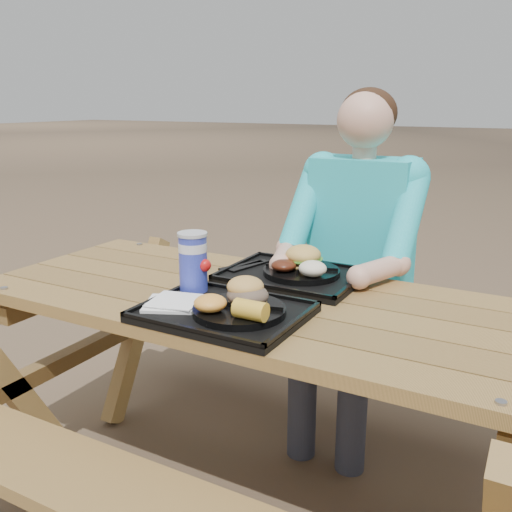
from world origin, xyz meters
The scene contains 18 objects.
ground centered at (0.00, 0.00, 0.00)m, with size 60.00×60.00×0.00m, color #999999.
picnic_table centered at (0.00, 0.00, 0.38)m, with size 1.80×1.49×0.75m, color #999999, non-canonical shape.
tray_near centered at (0.00, -0.20, 0.76)m, with size 0.45×0.35×0.02m, color black.
tray_far centered at (0.03, 0.21, 0.76)m, with size 0.45×0.35×0.02m, color black.
plate_near centered at (0.06, -0.20, 0.78)m, with size 0.26×0.26×0.02m, color black.
plate_far centered at (0.06, 0.22, 0.78)m, with size 0.26×0.26×0.02m, color black.
napkin_stack centered at (-0.15, -0.24, 0.78)m, with size 0.15×0.15×0.02m, color white.
soda_cup centered at (-0.17, -0.10, 0.86)m, with size 0.09×0.09×0.17m, color #1623A6.
condiment_bbq centered at (-0.01, -0.07, 0.78)m, with size 0.04×0.04×0.03m, color black.
condiment_mustard centered at (0.06, -0.08, 0.78)m, with size 0.05×0.05×0.03m, color #F8F31B.
sandwich centered at (0.06, -0.16, 0.85)m, with size 0.11×0.11×0.11m, color #DCA14D, non-canonical shape.
mac_cheese centered at (0.01, -0.27, 0.81)m, with size 0.09×0.09×0.05m, color #FFB343.
corn_cob centered at (0.13, -0.27, 0.82)m, with size 0.09×0.09×0.05m, color yellow, non-canonical shape.
cutlery_far centered at (-0.15, 0.21, 0.77)m, with size 0.03×0.18×0.01m, color black.
burger centered at (0.05, 0.25, 0.85)m, with size 0.12×0.12×0.11m, color #E3AE50, non-canonical shape.
baked_beans centered at (0.01, 0.17, 0.81)m, with size 0.08×0.08×0.04m, color #501F10.
potato_salad centered at (0.12, 0.16, 0.82)m, with size 0.09×0.09×0.05m, color white.
diner centered at (0.12, 0.63, 0.64)m, with size 0.48×0.84×1.28m, color teal, non-canonical shape.
Camera 1 is at (0.81, -1.48, 1.34)m, focal length 40.00 mm.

